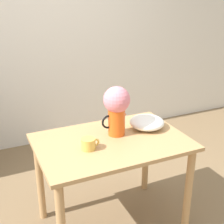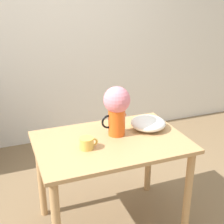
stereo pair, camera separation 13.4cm
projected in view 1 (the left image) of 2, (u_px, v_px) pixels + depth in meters
The scene contains 5 objects.
wall_back at pixel (46, 40), 3.67m from camera, with size 8.00×0.05×2.60m.
table at pixel (112, 155), 2.42m from camera, with size 1.14×0.77×0.79m.
flower_vase at pixel (117, 106), 2.37m from camera, with size 0.23×0.21×0.39m.
coffee_mug at pixel (89, 144), 2.22m from camera, with size 0.14×0.10×0.08m.
white_bowl at pixel (147, 122), 2.56m from camera, with size 0.29×0.29×0.10m.
Camera 1 is at (-0.84, -1.92, 1.87)m, focal length 50.00 mm.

